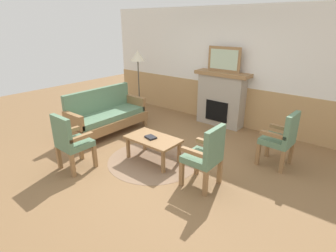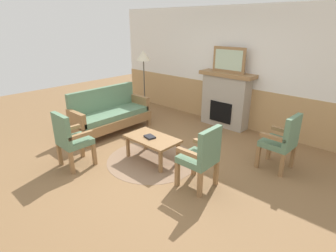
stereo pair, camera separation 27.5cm
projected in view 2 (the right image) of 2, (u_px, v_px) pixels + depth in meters
ground_plane at (155, 159)px, 4.89m from camera, size 14.00×14.00×0.00m
wall_back at (233, 70)px, 6.20m from camera, size 7.20×0.14×2.70m
fireplace at (226, 99)px, 6.26m from camera, size 1.30×0.44×1.28m
framed_picture at (229, 60)px, 5.93m from camera, size 0.80×0.04×0.56m
couch at (110, 115)px, 6.00m from camera, size 0.70×1.80×0.98m
coffee_table at (152, 140)px, 4.73m from camera, size 0.96×0.56×0.44m
round_rug at (153, 159)px, 4.87m from camera, size 1.65×1.65×0.01m
book_on_table at (150, 137)px, 4.71m from camera, size 0.22×0.18×0.03m
armchair_near_fireplace at (202, 155)px, 3.88m from camera, size 0.48×0.48×0.98m
armchair_by_window_left at (283, 140)px, 4.38m from camera, size 0.50×0.50×0.98m
armchair_front_left at (71, 138)px, 4.46m from camera, size 0.49×0.49×0.98m
floor_lamp_by_couch at (143, 60)px, 6.79m from camera, size 0.36×0.36×1.68m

